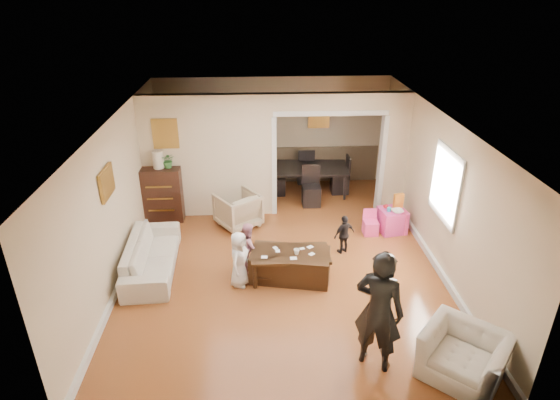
{
  "coord_description": "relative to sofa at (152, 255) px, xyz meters",
  "views": [
    {
      "loc": [
        -0.4,
        -7.26,
        4.64
      ],
      "look_at": [
        0.0,
        0.2,
        1.05
      ],
      "focal_mm": 29.74,
      "sensor_mm": 36.0,
      "label": 1
    }
  ],
  "objects": [
    {
      "name": "sofa",
      "position": [
        0.0,
        0.0,
        0.0
      ],
      "size": [
        0.87,
        2.03,
        0.58
      ],
      "primitive_type": "imported",
      "rotation": [
        0.0,
        0.0,
        1.61
      ],
      "color": "beige",
      "rests_on": "ground"
    },
    {
      "name": "child_kneel_b",
      "position": [
        1.69,
        -0.07,
        0.16
      ],
      "size": [
        0.4,
        0.48,
        0.9
      ],
      "primitive_type": "imported",
      "rotation": [
        0.0,
        0.0,
        1.72
      ],
      "color": "#CC7F93",
      "rests_on": "ground"
    },
    {
      "name": "framed_art_alcove",
      "position": [
        3.36,
        3.75,
        1.41
      ],
      "size": [
        0.45,
        0.03,
        0.55
      ],
      "primitive_type": "cube",
      "color": "brown"
    },
    {
      "name": "craft_papers",
      "position": [
        2.4,
        -0.37,
        0.2
      ],
      "size": [
        0.91,
        0.44,
        0.0
      ],
      "color": "white",
      "rests_on": "coffee_table"
    },
    {
      "name": "play_bowl",
      "position": [
        4.6,
        1.02,
        0.21
      ],
      "size": [
        0.27,
        0.27,
        0.06
      ],
      "primitive_type": "imported",
      "rotation": [
        0.0,
        0.0,
        0.17
      ],
      "color": "white",
      "rests_on": "play_table"
    },
    {
      "name": "armchair_front",
      "position": [
        4.43,
        -2.64,
        0.03
      ],
      "size": [
        1.31,
        1.3,
        0.64
      ],
      "primitive_type": "imported",
      "rotation": [
        0.0,
        0.0,
        -0.72
      ],
      "color": "beige",
      "rests_on": "ground"
    },
    {
      "name": "window_pane",
      "position": [
        4.99,
        -0.09,
        1.26
      ],
      "size": [
        0.03,
        0.95,
        1.1
      ],
      "primitive_type": "cube",
      "color": "white",
      "rests_on": "ground"
    },
    {
      "name": "dining_table",
      "position": [
        3.07,
        3.07,
        0.03
      ],
      "size": [
        1.88,
        1.11,
        0.64
      ],
      "primitive_type": "imported",
      "rotation": [
        0.0,
        0.0,
        -0.05
      ],
      "color": "black",
      "rests_on": "ground"
    },
    {
      "name": "floor",
      "position": [
        2.26,
        0.31,
        -0.29
      ],
      "size": [
        7.0,
        7.0,
        0.0
      ],
      "primitive_type": "plane",
      "color": "#A4582A",
      "rests_on": "ground"
    },
    {
      "name": "potted_plant",
      "position": [
        0.08,
        1.92,
        1.03
      ],
      "size": [
        0.29,
        0.25,
        0.32
      ],
      "primitive_type": "imported",
      "color": "#3A7735",
      "rests_on": "dresser"
    },
    {
      "name": "table_lamp",
      "position": [
        -0.12,
        1.92,
        1.05
      ],
      "size": [
        0.22,
        0.22,
        0.36
      ],
      "primitive_type": "cylinder",
      "color": "beige",
      "rests_on": "dresser"
    },
    {
      "name": "cereal_box",
      "position": [
        4.67,
        1.24,
        0.33
      ],
      "size": [
        0.21,
        0.1,
        0.3
      ],
      "primitive_type": "cube",
      "rotation": [
        0.0,
        0.0,
        0.17
      ],
      "color": "yellow",
      "rests_on": "play_table"
    },
    {
      "name": "partition_left",
      "position": [
        0.89,
        2.11,
        1.01
      ],
      "size": [
        2.75,
        0.18,
        2.6
      ],
      "primitive_type": "cube",
      "color": "beige",
      "rests_on": "ground"
    },
    {
      "name": "partition_header",
      "position": [
        3.36,
        2.11,
        2.13
      ],
      "size": [
        2.22,
        0.18,
        0.35
      ],
      "primitive_type": "cube",
      "color": "beige",
      "rests_on": "partition_right"
    },
    {
      "name": "coffee_cup",
      "position": [
        2.49,
        -0.42,
        0.25
      ],
      "size": [
        0.12,
        0.12,
        0.09
      ],
      "primitive_type": "imported",
      "rotation": [
        0.0,
        0.0,
        -0.2
      ],
      "color": "silver",
      "rests_on": "coffee_table"
    },
    {
      "name": "framed_art_partition",
      "position": [
        0.06,
        2.01,
        1.56
      ],
      "size": [
        0.45,
        0.03,
        0.55
      ],
      "primitive_type": "cube",
      "color": "brown",
      "rests_on": "partition_left"
    },
    {
      "name": "armchair_back",
      "position": [
        1.45,
        1.54,
        0.07
      ],
      "size": [
        1.08,
        1.08,
        0.72
      ],
      "primitive_type": "imported",
      "rotation": [
        0.0,
        0.0,
        3.74
      ],
      "color": "tan",
      "rests_on": "ground"
    },
    {
      "name": "coffee_table",
      "position": [
        2.39,
        -0.37,
        -0.04
      ],
      "size": [
        1.42,
        0.9,
        0.49
      ],
      "primitive_type": "cube",
      "rotation": [
        0.0,
        0.0,
        -0.2
      ],
      "color": "#341F10",
      "rests_on": "ground"
    },
    {
      "name": "cyan_cup",
      "position": [
        4.45,
        1.09,
        0.22
      ],
      "size": [
        0.08,
        0.08,
        0.08
      ],
      "primitive_type": "cylinder",
      "color": "#27B5C4",
      "rests_on": "play_table"
    },
    {
      "name": "toy_block",
      "position": [
        4.43,
        1.26,
        0.21
      ],
      "size": [
        0.1,
        0.09,
        0.05
      ],
      "primitive_type": "cube",
      "rotation": [
        0.0,
        0.0,
        0.52
      ],
      "color": "red",
      "rests_on": "play_table"
    },
    {
      "name": "child_kneel_a",
      "position": [
        1.54,
        -0.52,
        0.19
      ],
      "size": [
        0.46,
        0.55,
        0.97
      ],
      "primitive_type": "imported",
      "rotation": [
        0.0,
        0.0,
        1.2
      ],
      "color": "white",
      "rests_on": "ground"
    },
    {
      "name": "framed_art_sofa_wall",
      "position": [
        -0.45,
        -0.29,
        1.51
      ],
      "size": [
        0.03,
        0.55,
        0.4
      ],
      "primitive_type": "cube",
      "color": "brown"
    },
    {
      "name": "adult_person",
      "position": [
        3.35,
        -2.39,
        0.58
      ],
      "size": [
        0.76,
        0.69,
        1.74
      ],
      "primitive_type": "imported",
      "rotation": [
        0.0,
        0.0,
        2.58
      ],
      "color": "black",
      "rests_on": "ground"
    },
    {
      "name": "play_table",
      "position": [
        4.55,
        1.14,
        -0.05
      ],
      "size": [
        0.57,
        0.57,
        0.47
      ],
      "primitive_type": "cube",
      "rotation": [
        0.0,
        0.0,
        0.17
      ],
      "color": "#D9398D",
      "rests_on": "ground"
    },
    {
      "name": "partition_right",
      "position": [
        4.74,
        2.11,
        1.01
      ],
      "size": [
        0.55,
        0.18,
        2.6
      ],
      "primitive_type": "cube",
      "color": "beige",
      "rests_on": "ground"
    },
    {
      "name": "child_toddler",
      "position": [
        3.44,
        0.38,
        0.09
      ],
      "size": [
        0.48,
        0.38,
        0.76
      ],
      "primitive_type": "imported",
      "rotation": [
        0.0,
        0.0,
        -2.64
      ],
      "color": "black",
      "rests_on": "ground"
    },
    {
      "name": "dresser",
      "position": [
        -0.12,
        1.92,
        0.29
      ],
      "size": [
        0.84,
        0.47,
        1.16
      ],
      "primitive_type": "cube",
      "color": "black",
      "rests_on": "ground"
    }
  ]
}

